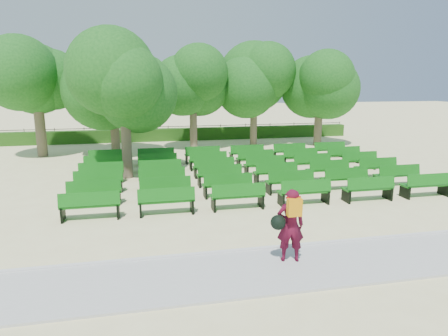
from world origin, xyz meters
name	(u,v)px	position (x,y,z in m)	size (l,w,h in m)	color
ground	(219,189)	(0.00, 0.00, 0.00)	(120.00, 120.00, 0.00)	beige
paving	(281,269)	(0.00, -7.40, 0.03)	(30.00, 2.20, 0.06)	#B5B6B1
curb	(266,249)	(0.00, -6.25, 0.05)	(30.00, 0.12, 0.10)	silver
hedge	(182,134)	(0.00, 14.00, 0.45)	(26.00, 0.70, 0.90)	#224E14
fence	(182,139)	(0.00, 14.40, 0.00)	(26.00, 0.10, 1.02)	black
tree_line	(189,149)	(0.00, 10.00, 0.00)	(21.80, 6.80, 7.04)	#1C5D1A
bench_array	(243,177)	(1.35, 1.32, 0.10)	(1.91, 0.72, 1.18)	#116212
tree_among	(123,85)	(-3.73, 2.81, 4.20)	(4.27, 4.27, 6.14)	brown
person	(290,224)	(0.31, -7.06, 1.00)	(0.89, 0.57, 1.82)	#490A1E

